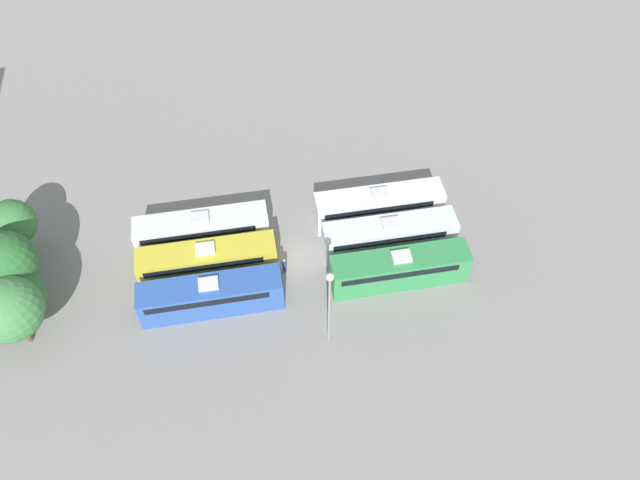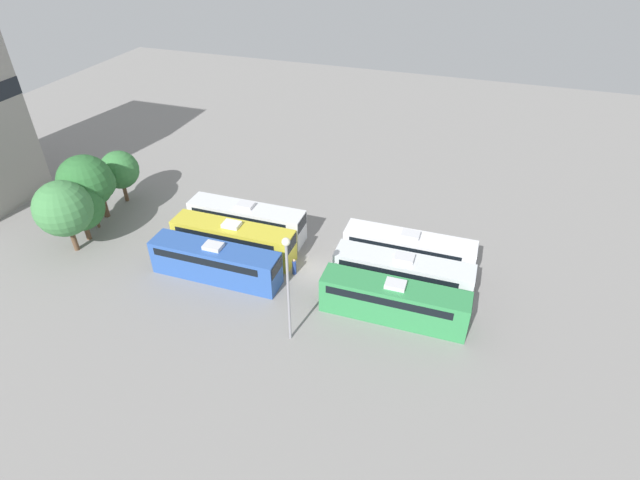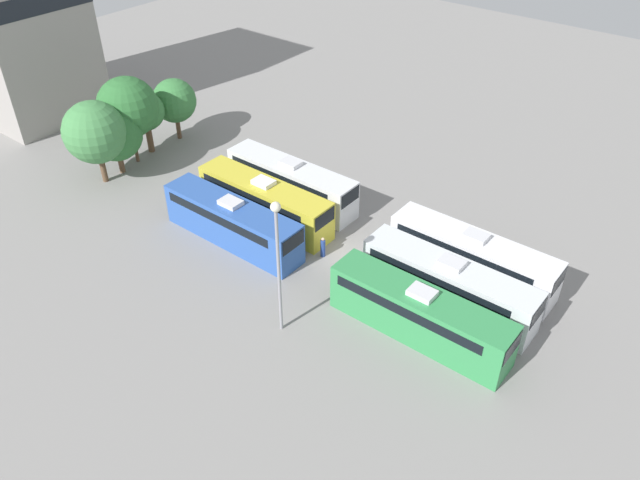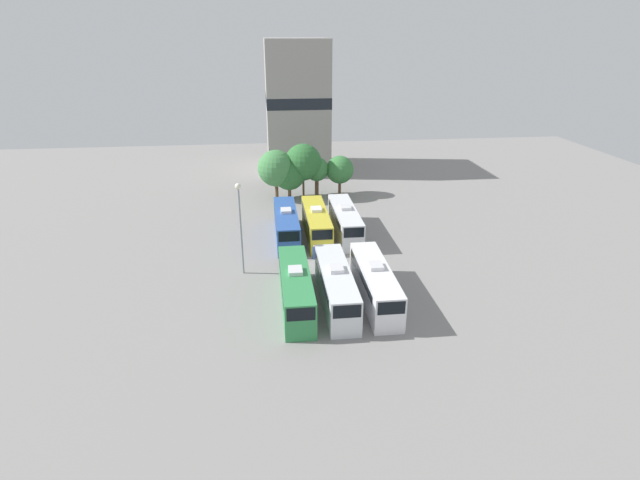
{
  "view_description": "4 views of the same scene",
  "coord_description": "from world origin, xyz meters",
  "px_view_note": "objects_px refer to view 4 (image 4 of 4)",
  "views": [
    {
      "loc": [
        -32.54,
        3.72,
        45.11
      ],
      "look_at": [
        -0.25,
        -1.9,
        2.75
      ],
      "focal_mm": 35.0,
      "sensor_mm": 36.0,
      "label": 1
    },
    {
      "loc": [
        -33.73,
        -12.11,
        28.57
      ],
      "look_at": [
        1.48,
        -0.24,
        2.48
      ],
      "focal_mm": 28.0,
      "sensor_mm": 36.0,
      "label": 2
    },
    {
      "loc": [
        -29.38,
        -20.71,
        27.85
      ],
      "look_at": [
        -1.99,
        0.84,
        2.27
      ],
      "focal_mm": 35.0,
      "sensor_mm": 36.0,
      "label": 3
    },
    {
      "loc": [
        -6.02,
        -47.35,
        22.7
      ],
      "look_at": [
        -0.43,
        0.59,
        2.52
      ],
      "focal_mm": 28.0,
      "sensor_mm": 36.0,
      "label": 4
    }
  ],
  "objects_px": {
    "bus_2": "(375,282)",
    "tree_3": "(317,170)",
    "bus_5": "(345,220)",
    "tree_1": "(289,174)",
    "bus_1": "(336,285)",
    "tree_0": "(276,168)",
    "bus_3": "(286,224)",
    "depot_building": "(297,105)",
    "worker_person": "(314,253)",
    "tree_4": "(340,170)",
    "bus_4": "(316,222)",
    "bus_0": "(296,287)",
    "tree_2": "(303,162)",
    "light_pole": "(240,215)"
  },
  "relations": [
    {
      "from": "tree_0",
      "to": "tree_2",
      "type": "relative_size",
      "value": 0.92
    },
    {
      "from": "bus_0",
      "to": "bus_2",
      "type": "xyz_separation_m",
      "value": [
        7.2,
        0.11,
        0.0
      ]
    },
    {
      "from": "tree_3",
      "to": "tree_4",
      "type": "distance_m",
      "value": 3.46
    },
    {
      "from": "bus_5",
      "to": "tree_2",
      "type": "height_order",
      "value": "tree_2"
    },
    {
      "from": "bus_0",
      "to": "tree_0",
      "type": "height_order",
      "value": "tree_0"
    },
    {
      "from": "bus_2",
      "to": "bus_4",
      "type": "xyz_separation_m",
      "value": [
        -3.6,
        15.91,
        0.0
      ]
    },
    {
      "from": "depot_building",
      "to": "bus_2",
      "type": "bearing_deg",
      "value": -86.1
    },
    {
      "from": "tree_2",
      "to": "worker_person",
      "type": "bearing_deg",
      "value": -91.86
    },
    {
      "from": "tree_3",
      "to": "light_pole",
      "type": "bearing_deg",
      "value": -112.28
    },
    {
      "from": "bus_3",
      "to": "bus_4",
      "type": "xyz_separation_m",
      "value": [
        3.58,
        0.05,
        0.0
      ]
    },
    {
      "from": "tree_0",
      "to": "bus_3",
      "type": "bearing_deg",
      "value": -87.66
    },
    {
      "from": "bus_2",
      "to": "bus_3",
      "type": "xyz_separation_m",
      "value": [
        -7.18,
        15.86,
        0.0
      ]
    },
    {
      "from": "tree_4",
      "to": "bus_5",
      "type": "bearing_deg",
      "value": -96.4
    },
    {
      "from": "tree_0",
      "to": "bus_1",
      "type": "bearing_deg",
      "value": -82.25
    },
    {
      "from": "tree_4",
      "to": "tree_2",
      "type": "bearing_deg",
      "value": -174.29
    },
    {
      "from": "tree_0",
      "to": "tree_1",
      "type": "xyz_separation_m",
      "value": [
        1.88,
        0.12,
        -0.92
      ]
    },
    {
      "from": "bus_0",
      "to": "bus_5",
      "type": "relative_size",
      "value": 1.0
    },
    {
      "from": "worker_person",
      "to": "tree_3",
      "type": "bearing_deg",
      "value": 83.04
    },
    {
      "from": "bus_5",
      "to": "tree_1",
      "type": "height_order",
      "value": "tree_1"
    },
    {
      "from": "tree_0",
      "to": "tree_3",
      "type": "relative_size",
      "value": 1.25
    },
    {
      "from": "tree_2",
      "to": "bus_3",
      "type": "bearing_deg",
      "value": -102.22
    },
    {
      "from": "bus_4",
      "to": "tree_0",
      "type": "distance_m",
      "value": 15.7
    },
    {
      "from": "worker_person",
      "to": "tree_4",
      "type": "height_order",
      "value": "tree_4"
    },
    {
      "from": "bus_2",
      "to": "bus_5",
      "type": "xyz_separation_m",
      "value": [
        -0.09,
        16.19,
        0.0
      ]
    },
    {
      "from": "bus_4",
      "to": "tree_1",
      "type": "xyz_separation_m",
      "value": [
        -2.31,
        14.98,
        1.95
      ]
    },
    {
      "from": "bus_1",
      "to": "tree_1",
      "type": "height_order",
      "value": "tree_1"
    },
    {
      "from": "bus_1",
      "to": "worker_person",
      "type": "xyz_separation_m",
      "value": [
        -0.95,
        9.54,
        -1.03
      ]
    },
    {
      "from": "bus_2",
      "to": "tree_1",
      "type": "height_order",
      "value": "tree_1"
    },
    {
      "from": "bus_1",
      "to": "bus_3",
      "type": "distance_m",
      "value": 16.38
    },
    {
      "from": "bus_1",
      "to": "tree_1",
      "type": "xyz_separation_m",
      "value": [
        -2.33,
        31.01,
        1.95
      ]
    },
    {
      "from": "tree_1",
      "to": "depot_building",
      "type": "xyz_separation_m",
      "value": [
        2.55,
        18.28,
        7.25
      ]
    },
    {
      "from": "tree_1",
      "to": "tree_2",
      "type": "relative_size",
      "value": 0.77
    },
    {
      "from": "light_pole",
      "to": "depot_building",
      "type": "bearing_deg",
      "value": 78.38
    },
    {
      "from": "bus_3",
      "to": "worker_person",
      "type": "xyz_separation_m",
      "value": [
        2.65,
        -6.44,
        -1.03
      ]
    },
    {
      "from": "bus_3",
      "to": "depot_building",
      "type": "height_order",
      "value": "depot_building"
    },
    {
      "from": "tree_3",
      "to": "depot_building",
      "type": "xyz_separation_m",
      "value": [
        -1.58,
        17.23,
        6.99
      ]
    },
    {
      "from": "bus_2",
      "to": "tree_2",
      "type": "height_order",
      "value": "tree_2"
    },
    {
      "from": "bus_1",
      "to": "light_pole",
      "type": "xyz_separation_m",
      "value": [
        -8.47,
        6.98,
        4.47
      ]
    },
    {
      "from": "light_pole",
      "to": "tree_2",
      "type": "height_order",
      "value": "light_pole"
    },
    {
      "from": "bus_3",
      "to": "depot_building",
      "type": "xyz_separation_m",
      "value": [
        3.82,
        33.3,
        9.2
      ]
    },
    {
      "from": "depot_building",
      "to": "bus_0",
      "type": "bearing_deg",
      "value": -94.46
    },
    {
      "from": "bus_2",
      "to": "tree_3",
      "type": "bearing_deg",
      "value": 93.19
    },
    {
      "from": "bus_0",
      "to": "light_pole",
      "type": "relative_size",
      "value": 1.25
    },
    {
      "from": "bus_5",
      "to": "bus_0",
      "type": "bearing_deg",
      "value": -113.55
    },
    {
      "from": "tree_2",
      "to": "bus_4",
      "type": "bearing_deg",
      "value": -89.2
    },
    {
      "from": "bus_5",
      "to": "tree_4",
      "type": "bearing_deg",
      "value": 83.6
    },
    {
      "from": "bus_4",
      "to": "light_pole",
      "type": "height_order",
      "value": "light_pole"
    },
    {
      "from": "bus_4",
      "to": "worker_person",
      "type": "xyz_separation_m",
      "value": [
        -0.93,
        -6.49,
        -1.03
      ]
    },
    {
      "from": "worker_person",
      "to": "tree_2",
      "type": "distance_m",
      "value": 22.46
    },
    {
      "from": "worker_person",
      "to": "depot_building",
      "type": "height_order",
      "value": "depot_building"
    }
  ]
}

